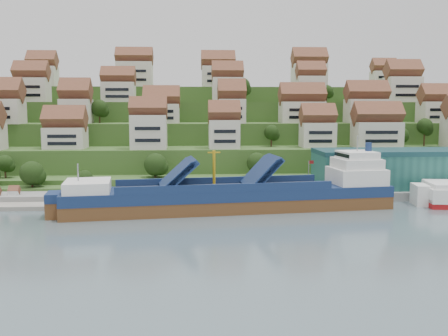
{
  "coord_description": "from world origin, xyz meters",
  "views": [
    {
      "loc": [
        -10.49,
        -110.82,
        23.42
      ],
      "look_at": [
        -2.78,
        14.0,
        8.0
      ],
      "focal_mm": 40.0,
      "sensor_mm": 36.0,
      "label": 1
    }
  ],
  "objects": [
    {
      "name": "hillside",
      "position": [
        0.0,
        103.55,
        10.66
      ],
      "size": [
        260.0,
        128.0,
        31.0
      ],
      "color": "#2D4C1E",
      "rests_on": "ground"
    },
    {
      "name": "flagpole",
      "position": [
        18.11,
        10.0,
        6.88
      ],
      "size": [
        1.28,
        0.16,
        8.0
      ],
      "color": "gray",
      "rests_on": "quay"
    },
    {
      "name": "hillside_trees",
      "position": [
        -10.14,
        43.62,
        16.28
      ],
      "size": [
        131.73,
        62.47,
        30.88
      ],
      "color": "#1E3712",
      "rests_on": "ground"
    },
    {
      "name": "hillside_village",
      "position": [
        1.37,
        60.5,
        24.39
      ],
      "size": [
        159.77,
        64.26,
        29.69
      ],
      "color": "beige",
      "rests_on": "ground"
    },
    {
      "name": "cargo_ship",
      "position": [
        -0.07,
        0.42,
        3.15
      ],
      "size": [
        74.84,
        20.4,
        16.36
      ],
      "rotation": [
        0.0,
        0.0,
        0.12
      ],
      "color": "brown",
      "rests_on": "ground"
    },
    {
      "name": "quay",
      "position": [
        20.0,
        15.0,
        1.1
      ],
      "size": [
        180.0,
        14.0,
        2.2
      ],
      "primitive_type": "cube",
      "color": "gray",
      "rests_on": "ground"
    },
    {
      "name": "ground",
      "position": [
        0.0,
        0.0,
        0.0
      ],
      "size": [
        300.0,
        300.0,
        0.0
      ],
      "primitive_type": "plane",
      "color": "slate",
      "rests_on": "ground"
    },
    {
      "name": "warehouse",
      "position": [
        52.0,
        17.0,
        7.2
      ],
      "size": [
        60.0,
        15.0,
        10.0
      ],
      "primitive_type": "cube",
      "color": "#225C54",
      "rests_on": "quay"
    }
  ]
}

